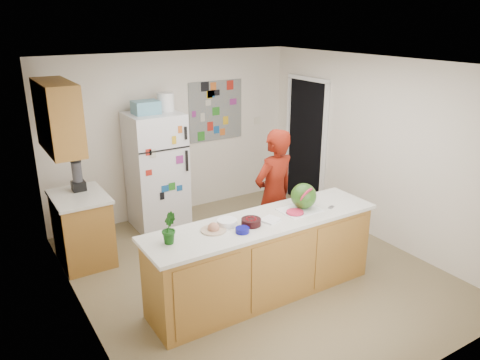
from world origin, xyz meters
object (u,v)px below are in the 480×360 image
watermelon (304,196)px  cherry_bowl (251,222)px  refrigerator (157,171)px  person (274,196)px

watermelon → cherry_bowl: bearing=-175.9°
refrigerator → person: size_ratio=1.00×
cherry_bowl → refrigerator: bearing=91.5°
watermelon → refrigerator: bearing=108.7°
person → watermelon: (-0.06, -0.64, 0.22)m
person → watermelon: 0.68m
person → cherry_bowl: person is taller
person → cherry_bowl: size_ratio=8.22×
refrigerator → watermelon: bearing=-71.3°
watermelon → cherry_bowl: size_ratio=1.39×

